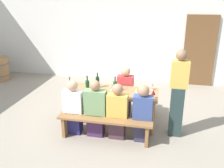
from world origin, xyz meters
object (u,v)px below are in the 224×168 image
wine_bottle_2 (87,86)px  seated_guest_near_0 (74,108)px  wine_glass_1 (152,84)px  wine_glass_2 (137,90)px  bench_far (118,97)px  seated_guest_near_2 (117,112)px  bench_near (105,123)px  wooden_door (199,51)px  seated_guest_far_0 (125,92)px  wine_bottle_3 (70,87)px  seated_guest_near_1 (96,110)px  standing_host (178,95)px  wine_bottle_1 (98,82)px  wine_glass_3 (153,93)px  tasting_table (112,95)px  wine_glass_0 (111,85)px  wine_bottle_0 (115,86)px

wine_bottle_2 → seated_guest_near_0: bearing=-115.1°
wine_glass_1 → wine_glass_2: bearing=-124.6°
bench_far → seated_guest_near_2: size_ratio=1.64×
bench_near → seated_guest_near_0: seated_guest_near_0 is taller
wooden_door → wine_bottle_2: bearing=-129.3°
seated_guest_far_0 → wine_bottle_3: bearing=-51.9°
seated_guest_near_0 → seated_guest_near_1: bearing=-90.0°
bench_far → standing_host: (1.30, -0.81, 0.49)m
bench_near → standing_host: standing_host is taller
wine_bottle_1 → seated_guest_near_0: seated_guest_near_0 is taller
seated_guest_near_1 → wine_glass_3: bearing=-75.4°
bench_far → wine_glass_3: wine_glass_3 is taller
tasting_table → wine_bottle_2: (-0.49, -0.12, 0.21)m
bench_far → wine_bottle_1: bearing=-123.1°
bench_far → standing_host: bearing=-31.9°
bench_near → wine_bottle_3: (-0.80, 0.37, 0.52)m
wine_bottle_1 → seated_guest_near_0: (-0.32, -0.63, -0.35)m
wooden_door → wine_glass_0: wooden_door is taller
wine_bottle_0 → seated_guest_far_0: size_ratio=0.27×
wine_bottle_0 → wine_glass_0: size_ratio=1.85×
wine_bottle_2 → seated_guest_near_2: size_ratio=0.30×
bench_near → wine_bottle_0: bearing=84.4°
wooden_door → wine_glass_1: wooden_door is taller
seated_guest_near_1 → wine_glass_0: bearing=-19.7°
wine_bottle_0 → seated_guest_near_2: size_ratio=0.28×
wine_glass_3 → seated_guest_far_0: (-0.65, 0.73, -0.32)m
wine_glass_0 → wine_glass_2: bearing=-19.5°
seated_guest_near_1 → seated_guest_near_2: seated_guest_near_1 is taller
wine_glass_2 → wine_glass_3: 0.33m
wine_glass_3 → bench_near: bearing=-153.3°
wine_bottle_1 → wine_bottle_2: size_ratio=0.99×
bench_near → wine_glass_1: bearing=47.9°
wine_bottle_3 → wine_glass_1: wine_bottle_3 is taller
wine_glass_0 → wine_glass_2: (0.55, -0.19, 0.00)m
wine_bottle_2 → wine_glass_1: wine_bottle_2 is taller
wooden_door → wine_bottle_1: wooden_door is taller
tasting_table → wine_bottle_3: size_ratio=5.76×
wooden_door → wine_glass_0: size_ratio=12.52×
seated_guest_near_2 → standing_host: bearing=-72.6°
wine_glass_2 → seated_guest_far_0: size_ratio=0.15×
wine_bottle_2 → bench_near: bearing=-47.5°
wooden_door → wine_bottle_0: 3.54m
bench_near → standing_host: bearing=20.7°
seated_guest_near_1 → seated_guest_far_0: (0.41, 1.00, 0.02)m
wine_glass_1 → seated_guest_far_0: size_ratio=0.14×
wine_bottle_2 → wine_glass_0: size_ratio=1.97×
tasting_table → seated_guest_near_2: size_ratio=1.73×
bench_near → seated_guest_far_0: size_ratio=1.56×
bench_near → wine_glass_3: (0.85, 0.43, 0.52)m
wine_glass_2 → seated_guest_far_0: bearing=116.3°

